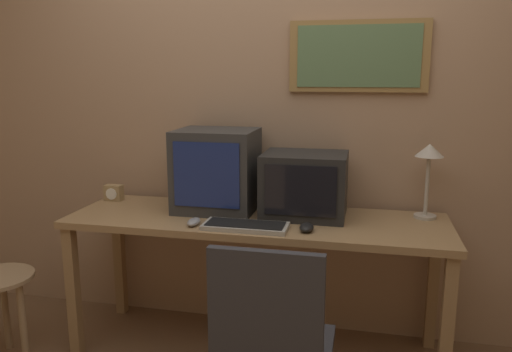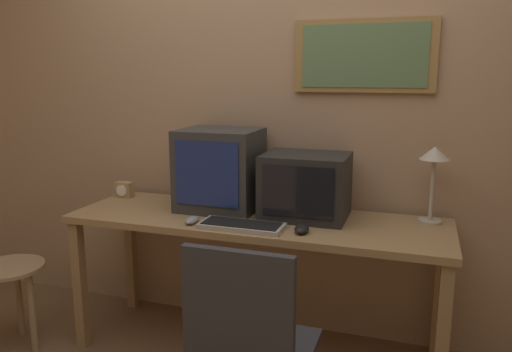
{
  "view_description": "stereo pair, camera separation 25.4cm",
  "coord_description": "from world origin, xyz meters",
  "views": [
    {
      "loc": [
        0.54,
        -1.61,
        1.49
      ],
      "look_at": [
        0.0,
        0.82,
        0.98
      ],
      "focal_mm": 35.0,
      "sensor_mm": 36.0,
      "label": 1
    },
    {
      "loc": [
        0.79,
        -1.54,
        1.49
      ],
      "look_at": [
        0.0,
        0.82,
        0.98
      ],
      "focal_mm": 35.0,
      "sensor_mm": 36.0,
      "label": 2
    }
  ],
  "objects": [
    {
      "name": "desk",
      "position": [
        0.0,
        0.82,
        0.67
      ],
      "size": [
        1.95,
        0.6,
        0.76
      ],
      "color": "#99754C",
      "rests_on": "ground_plane"
    },
    {
      "name": "keyboard_main",
      "position": [
        -0.01,
        0.63,
        0.77
      ],
      "size": [
        0.41,
        0.17,
        0.03
      ],
      "color": "#A8A399",
      "rests_on": "desk"
    },
    {
      "name": "wall_back",
      "position": [
        0.0,
        1.18,
        1.3
      ],
      "size": [
        8.0,
        0.08,
        2.6
      ],
      "color": "tan",
      "rests_on": "ground_plane"
    },
    {
      "name": "mouse_near_keyboard",
      "position": [
        0.28,
        0.65,
        0.78
      ],
      "size": [
        0.07,
        0.11,
        0.04
      ],
      "color": "black",
      "rests_on": "desk"
    },
    {
      "name": "mouse_far_corner",
      "position": [
        -0.27,
        0.62,
        0.78
      ],
      "size": [
        0.06,
        0.11,
        0.03
      ],
      "color": "gray",
      "rests_on": "desk"
    },
    {
      "name": "desk_lamp",
      "position": [
        0.85,
        1.01,
        1.06
      ],
      "size": [
        0.14,
        0.14,
        0.39
      ],
      "color": "#B2A899",
      "rests_on": "desk"
    },
    {
      "name": "monitor_left",
      "position": [
        -0.24,
        0.92,
        0.98
      ],
      "size": [
        0.42,
        0.36,
        0.44
      ],
      "color": "#333333",
      "rests_on": "desk"
    },
    {
      "name": "monitor_right",
      "position": [
        0.24,
        0.92,
        0.92
      ],
      "size": [
        0.43,
        0.35,
        0.33
      ],
      "color": "black",
      "rests_on": "desk"
    },
    {
      "name": "desk_clock",
      "position": [
        -0.89,
        0.98,
        0.8
      ],
      "size": [
        0.1,
        0.06,
        0.09
      ],
      "color": "#A38456",
      "rests_on": "desk"
    }
  ]
}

